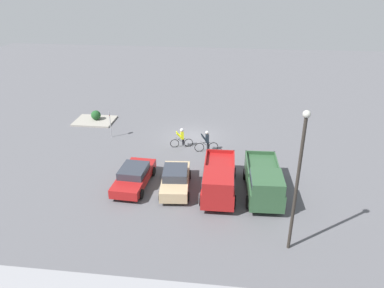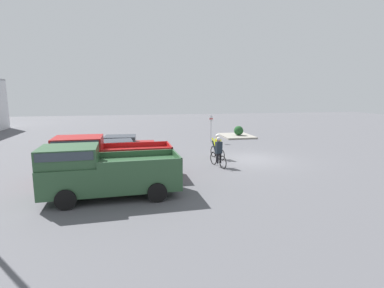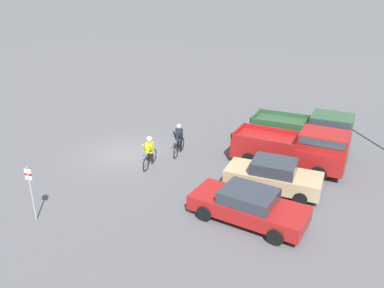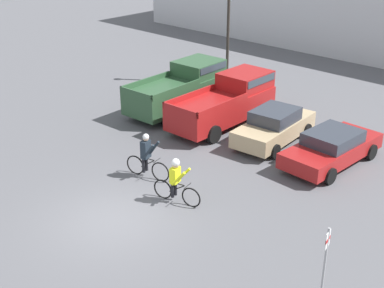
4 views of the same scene
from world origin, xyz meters
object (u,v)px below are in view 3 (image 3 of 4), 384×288
Objects in this scene: sedan_1 at (248,205)px; cyclist_0 at (150,151)px; sedan_0 at (273,176)px; cyclist_1 at (179,139)px; pickup_truck_0 at (307,130)px; pickup_truck_1 at (297,148)px; fire_lane_sign at (31,189)px.

cyclist_0 is at bearing -110.19° from sedan_1.
sedan_0 is 6.00m from cyclist_1.
pickup_truck_1 is at bearing 2.39° from pickup_truck_0.
pickup_truck_0 is at bearing 177.49° from sedan_1.
fire_lane_sign is (3.99, -7.40, 0.74)m from sedan_1.
pickup_truck_1 reaches higher than sedan_1.
pickup_truck_1 is at bearing 175.05° from sedan_1.
fire_lane_sign reaches higher than pickup_truck_0.
pickup_truck_1 is 7.47m from cyclist_0.
fire_lane_sign reaches higher than pickup_truck_1.
cyclist_0 is at bearing 169.17° from fire_lane_sign.
cyclist_1 is at bearing -55.85° from pickup_truck_0.
fire_lane_sign is (6.27, -1.20, 0.57)m from cyclist_0.
pickup_truck_0 is 2.98× the size of cyclist_1.
fire_lane_sign is at bearing -11.83° from cyclist_1.
cyclist_1 reaches higher than sedan_1.
pickup_truck_1 is (2.81, 0.12, -0.01)m from pickup_truck_0.
sedan_0 is at bearing -2.26° from pickup_truck_0.
sedan_1 is 7.13m from cyclist_1.
pickup_truck_0 is 8.44m from sedan_1.
sedan_0 is (5.62, -0.22, -0.40)m from pickup_truck_0.
pickup_truck_1 is at bearing 116.46° from cyclist_0.
cyclist_0 is 6.41m from fire_lane_sign.
pickup_truck_0 is at bearing 147.94° from fire_lane_sign.
cyclist_1 reaches higher than cyclist_0.
pickup_truck_1 is 12.42m from fire_lane_sign.
pickup_truck_0 is at bearing 177.74° from sedan_0.
pickup_truck_1 is 6.28m from cyclist_1.
pickup_truck_1 reaches higher than cyclist_1.
pickup_truck_1 is 3.05× the size of cyclist_1.
pickup_truck_0 is 7.29m from cyclist_1.
pickup_truck_1 is 3.10× the size of cyclist_0.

